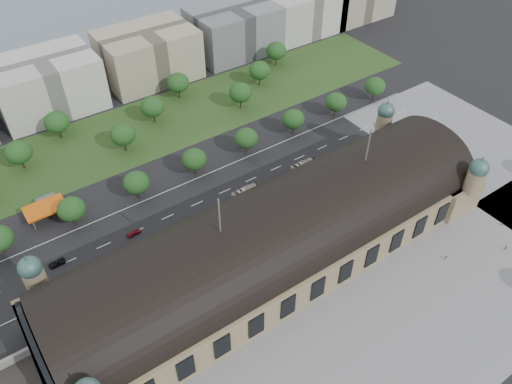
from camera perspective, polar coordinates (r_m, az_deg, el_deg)
ground at (r=164.54m, az=2.32°, el=-7.73°), size 900.00×900.00×0.00m
station at (r=156.85m, az=2.42°, el=-5.30°), size 150.00×48.40×44.30m
plaza_south at (r=151.91m, az=15.89°, el=-16.23°), size 190.00×48.00×0.12m
plaza_east at (r=226.51m, az=23.81°, el=4.34°), size 56.00×100.00×0.12m
road_slab at (r=180.62m, az=-10.06°, el=-2.82°), size 260.00×26.00×0.10m
grass_belt at (r=222.51m, az=-15.40°, el=5.98°), size 300.00×45.00×0.10m
petrol_station at (r=193.12m, az=-22.83°, el=-1.38°), size 14.00×13.00×5.05m
office_3 at (r=247.12m, az=-22.80°, el=11.28°), size 45.00×32.00×24.00m
office_4 at (r=259.19m, az=-12.20°, el=15.08°), size 45.00×32.00×24.00m
office_5 at (r=279.81m, az=-2.54°, el=18.01°), size 45.00×32.00×24.00m
office_6 at (r=304.26m, az=5.04°, el=19.92°), size 45.00×32.00×24.00m
tree_row_3 at (r=181.36m, az=-20.36°, el=-1.84°), size 9.60×9.60×11.52m
tree_row_4 at (r=185.31m, az=-13.53°, el=1.03°), size 9.60×9.60×11.52m
tree_row_5 at (r=192.19m, az=-7.08°, el=3.72°), size 9.60×9.60×11.52m
tree_row_6 at (r=201.71m, az=-1.12°, el=6.16°), size 9.60×9.60×11.52m
tree_row_7 at (r=213.52m, az=4.28°, el=8.29°), size 9.60×9.60×11.52m
tree_row_8 at (r=227.26m, az=9.13°, el=10.12°), size 9.60×9.60×11.52m
tree_row_9 at (r=242.60m, az=13.43°, el=11.68°), size 9.60×9.60×11.52m
tree_belt_4 at (r=214.01m, az=-25.52°, el=4.13°), size 10.40×10.40×12.48m
tree_belt_5 at (r=225.95m, az=-21.80°, el=7.43°), size 10.40×10.40×12.48m
tree_belt_6 at (r=209.83m, az=-14.98°, el=6.38°), size 10.40×10.40×12.48m
tree_belt_7 at (r=224.58m, az=-11.76°, el=9.52°), size 10.40×10.40×12.48m
tree_belt_8 at (r=240.53m, az=-8.91°, el=12.24°), size 10.40×10.40×12.48m
tree_belt_9 at (r=230.20m, az=-1.80°, el=11.29°), size 10.40×10.40×12.48m
tree_belt_10 at (r=248.13m, az=0.40°, el=13.73°), size 10.40×10.40×12.48m
tree_belt_11 at (r=266.74m, az=2.33°, el=15.82°), size 10.40×10.40×12.48m
traffic_car_2 at (r=174.78m, az=-21.81°, el=-7.55°), size 5.43×2.65×1.49m
traffic_car_3 at (r=176.48m, az=-13.79°, el=-4.56°), size 5.19×2.54×1.45m
traffic_car_6 at (r=228.90m, az=13.96°, el=7.61°), size 5.37×2.60×1.47m
parked_car_0 at (r=164.77m, az=-17.73°, el=-10.05°), size 4.25×2.76×1.32m
parked_car_1 at (r=162.89m, az=-20.53°, el=-11.78°), size 6.22×5.54×1.60m
parked_car_2 at (r=162.80m, az=-20.78°, el=-12.01°), size 4.73×4.01×1.30m
parked_car_3 at (r=164.18m, az=-18.24°, el=-10.40°), size 5.01×3.81×1.59m
parked_car_4 at (r=167.53m, az=-13.67°, el=-7.70°), size 5.27×3.73×1.65m
parked_car_5 at (r=168.56m, az=-7.99°, el=-6.24°), size 6.42×5.36×1.63m
parked_car_6 at (r=166.77m, az=-12.77°, el=-7.80°), size 6.08×4.48×1.64m
bus_west at (r=173.02m, az=-7.54°, el=-4.12°), size 12.82×4.09×3.51m
bus_mid at (r=185.45m, az=-1.21°, el=0.06°), size 11.32×2.89×3.14m
bus_east at (r=198.17m, az=5.36°, el=3.06°), size 11.06×2.72×3.07m
pedestrian_0 at (r=175.09m, az=20.88°, el=-7.04°), size 0.92×0.61×1.75m
pedestrian_1 at (r=186.23m, az=26.64°, el=-5.70°), size 0.70×0.77×1.76m
pedestrian_2 at (r=194.40m, az=26.30°, el=-3.26°), size 0.77×0.92×1.65m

